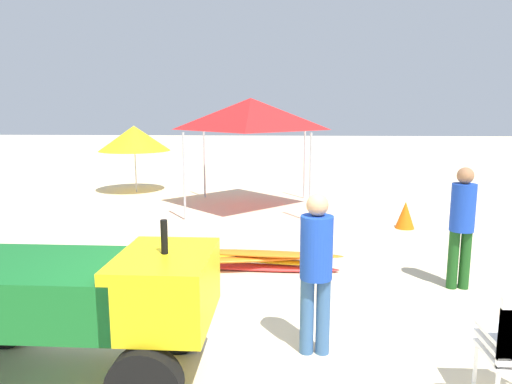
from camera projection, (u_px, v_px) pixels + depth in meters
utility_cart at (77, 297)px, 4.23m from camera, size 2.56×1.30×1.50m
surfboard_pile at (258, 260)px, 7.28m from camera, size 2.63×0.91×0.32m
lifeguard_near_center at (316, 264)px, 4.67m from camera, size 0.32×0.32×1.63m
lifeguard_near_right at (462, 220)px, 6.40m from camera, size 0.32×0.32×1.67m
popup_canopy at (251, 114)px, 11.48m from camera, size 2.80×2.80×2.69m
beach_umbrella_left at (134, 138)px, 13.88m from camera, size 2.07×2.07×1.95m
traffic_cone_near at (405, 215)px, 9.80m from camera, size 0.39×0.39×0.56m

